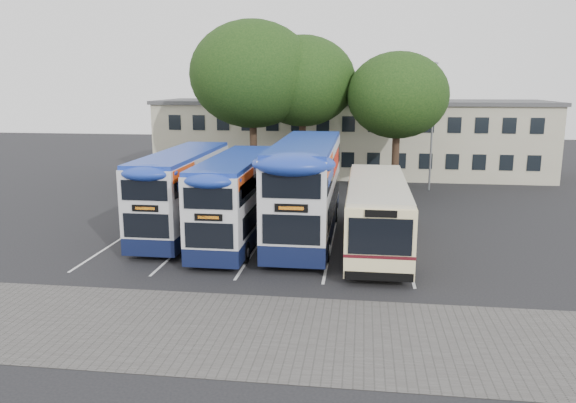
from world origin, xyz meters
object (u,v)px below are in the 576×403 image
(bus_dd_mid, at_px, (237,195))
(tree_mid, at_px, (303,81))
(tree_right, at_px, (398,96))
(tree_left, at_px, (253,74))
(bus_dd_left, at_px, (183,189))
(bus_single, at_px, (377,210))
(bus_dd_right, at_px, (306,185))
(lamp_post, at_px, (433,120))

(bus_dd_mid, bearing_deg, tree_mid, 82.92)
(bus_dd_mid, bearing_deg, tree_right, 56.56)
(tree_left, distance_m, bus_dd_left, 12.97)
(tree_right, bearing_deg, bus_dd_mid, -123.44)
(bus_dd_mid, bearing_deg, bus_single, -1.71)
(tree_mid, height_order, tree_right, tree_mid)
(bus_dd_right, bearing_deg, bus_dd_left, 179.89)
(tree_mid, relative_size, bus_single, 1.01)
(bus_dd_right, bearing_deg, tree_right, 66.35)
(bus_single, bearing_deg, bus_dd_mid, 178.29)
(bus_dd_left, distance_m, bus_dd_right, 6.36)
(lamp_post, bearing_deg, bus_dd_left, -135.37)
(lamp_post, distance_m, tree_mid, 9.60)
(tree_mid, bearing_deg, bus_dd_right, -82.92)
(tree_left, bearing_deg, lamp_post, 10.38)
(lamp_post, bearing_deg, tree_left, -169.62)
(tree_right, height_order, bus_dd_right, tree_right)
(bus_dd_mid, bearing_deg, lamp_post, 53.94)
(tree_mid, distance_m, bus_single, 16.01)
(bus_dd_left, height_order, bus_dd_mid, bus_dd_left)
(tree_mid, relative_size, bus_dd_left, 1.07)
(tree_left, distance_m, bus_dd_right, 13.66)
(lamp_post, height_order, tree_right, tree_right)
(tree_left, relative_size, bus_dd_left, 1.17)
(lamp_post, height_order, bus_dd_mid, lamp_post)
(tree_mid, distance_m, tree_right, 6.72)
(tree_right, bearing_deg, tree_mid, 168.54)
(tree_mid, bearing_deg, lamp_post, 7.07)
(lamp_post, bearing_deg, bus_dd_mid, -126.06)
(tree_mid, xyz_separation_m, bus_dd_mid, (-1.71, -13.80, -5.44))
(tree_right, height_order, bus_dd_mid, tree_right)
(lamp_post, bearing_deg, tree_mid, -172.93)
(tree_right, distance_m, bus_dd_mid, 15.62)
(lamp_post, xyz_separation_m, bus_dd_mid, (-10.87, -14.93, -2.78))
(bus_dd_mid, height_order, bus_dd_right, bus_dd_right)
(lamp_post, bearing_deg, tree_right, -136.98)
(tree_mid, bearing_deg, bus_dd_left, -110.75)
(bus_dd_left, relative_size, bus_single, 0.94)
(tree_mid, bearing_deg, tree_right, -11.46)
(bus_dd_right, bearing_deg, lamp_post, 61.15)
(tree_right, height_order, bus_single, tree_right)
(bus_single, bearing_deg, lamp_post, 74.76)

